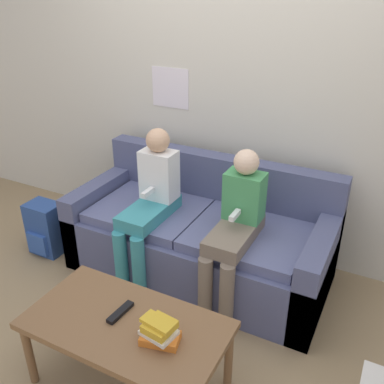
{
  "coord_description": "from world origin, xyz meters",
  "views": [
    {
      "loc": [
        1.14,
        -1.81,
        1.94
      ],
      "look_at": [
        0.0,
        0.39,
        0.7
      ],
      "focal_mm": 40.0,
      "sensor_mm": 36.0,
      "label": 1
    }
  ],
  "objects_px": {
    "tv_remote": "(120,312)",
    "backpack": "(46,229)",
    "coffee_table": "(126,329)",
    "couch": "(201,238)",
    "person_left": "(150,201)",
    "person_right": "(235,226)"
  },
  "relations": [
    {
      "from": "person_right",
      "to": "tv_remote",
      "type": "bearing_deg",
      "value": -108.76
    },
    {
      "from": "person_left",
      "to": "tv_remote",
      "type": "height_order",
      "value": "person_left"
    },
    {
      "from": "couch",
      "to": "person_right",
      "type": "height_order",
      "value": "person_right"
    },
    {
      "from": "person_left",
      "to": "couch",
      "type": "bearing_deg",
      "value": 33.91
    },
    {
      "from": "couch",
      "to": "coffee_table",
      "type": "bearing_deg",
      "value": -84.07
    },
    {
      "from": "person_left",
      "to": "person_right",
      "type": "height_order",
      "value": "person_left"
    },
    {
      "from": "coffee_table",
      "to": "backpack",
      "type": "relative_size",
      "value": 2.42
    },
    {
      "from": "coffee_table",
      "to": "person_right",
      "type": "distance_m",
      "value": 0.91
    },
    {
      "from": "coffee_table",
      "to": "person_right",
      "type": "relative_size",
      "value": 0.98
    },
    {
      "from": "coffee_table",
      "to": "backpack",
      "type": "height_order",
      "value": "coffee_table"
    },
    {
      "from": "tv_remote",
      "to": "person_left",
      "type": "bearing_deg",
      "value": 116.97
    },
    {
      "from": "couch",
      "to": "person_left",
      "type": "xyz_separation_m",
      "value": [
        -0.29,
        -0.19,
        0.32
      ]
    },
    {
      "from": "person_left",
      "to": "tv_remote",
      "type": "bearing_deg",
      "value": -67.5
    },
    {
      "from": "person_right",
      "to": "couch",
      "type": "bearing_deg",
      "value": 148.92
    },
    {
      "from": "backpack",
      "to": "couch",
      "type": "bearing_deg",
      "value": 15.86
    },
    {
      "from": "tv_remote",
      "to": "backpack",
      "type": "bearing_deg",
      "value": 155.16
    },
    {
      "from": "backpack",
      "to": "coffee_table",
      "type": "bearing_deg",
      "value": -29.5
    },
    {
      "from": "person_left",
      "to": "backpack",
      "type": "relative_size",
      "value": 2.56
    },
    {
      "from": "couch",
      "to": "tv_remote",
      "type": "height_order",
      "value": "couch"
    },
    {
      "from": "tv_remote",
      "to": "backpack",
      "type": "height_order",
      "value": "tv_remote"
    },
    {
      "from": "coffee_table",
      "to": "backpack",
      "type": "distance_m",
      "value": 1.49
    },
    {
      "from": "person_right",
      "to": "backpack",
      "type": "xyz_separation_m",
      "value": [
        -1.51,
        -0.13,
        -0.37
      ]
    }
  ]
}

